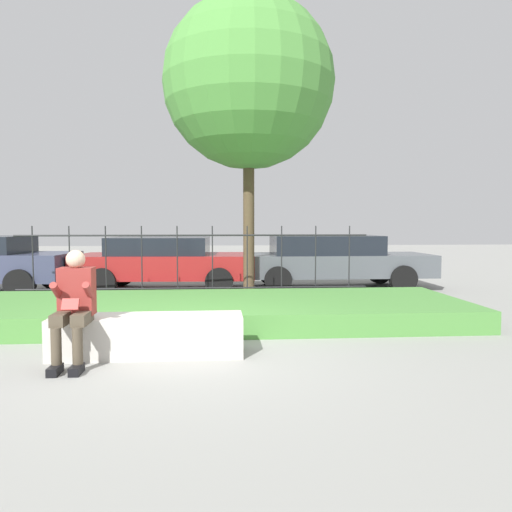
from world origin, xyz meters
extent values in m
plane|color=gray|center=(0.00, 0.00, 0.00)|extent=(60.00, 60.00, 0.00)
cube|color=beige|center=(-0.40, 0.00, 0.24)|extent=(2.26, 0.57, 0.48)
cube|color=#9B978F|center=(-0.40, 0.00, 0.04)|extent=(2.17, 0.53, 0.08)
cube|color=black|center=(-1.27, -0.69, 0.04)|extent=(0.11, 0.26, 0.09)
cylinder|color=#4C4233|center=(-1.27, -0.63, 0.29)|extent=(0.11, 0.11, 0.39)
cube|color=#4C4233|center=(-1.27, -0.42, 0.54)|extent=(0.15, 0.42, 0.13)
cube|color=black|center=(-1.05, -0.69, 0.04)|extent=(0.11, 0.26, 0.09)
cylinder|color=#4C4233|center=(-1.05, -0.63, 0.29)|extent=(0.11, 0.11, 0.39)
cube|color=#4C4233|center=(-1.05, -0.42, 0.54)|extent=(0.15, 0.42, 0.13)
cube|color=maroon|center=(-1.16, -0.21, 0.81)|extent=(0.38, 0.24, 0.54)
sphere|color=#DBB293|center=(-1.16, -0.23, 1.18)|extent=(0.21, 0.21, 0.21)
cylinder|color=maroon|center=(-1.33, -0.37, 0.83)|extent=(0.08, 0.29, 0.24)
cylinder|color=maroon|center=(-0.98, -0.37, 0.83)|extent=(0.08, 0.29, 0.24)
cube|color=#B2332D|center=(-1.16, -0.47, 0.70)|extent=(0.18, 0.09, 0.13)
cube|color=#4C893D|center=(0.00, 2.08, 0.17)|extent=(8.86, 2.77, 0.34)
cylinder|color=#232326|center=(0.00, 3.86, 0.31)|extent=(6.86, 0.03, 0.03)
cylinder|color=#232326|center=(0.00, 3.86, 1.35)|extent=(6.86, 0.03, 0.03)
cylinder|color=#232326|center=(-3.09, 3.86, 0.77)|extent=(0.02, 0.02, 1.53)
cylinder|color=#232326|center=(-2.40, 3.86, 0.77)|extent=(0.02, 0.02, 1.53)
cylinder|color=#232326|center=(-1.71, 3.86, 0.77)|extent=(0.02, 0.02, 1.53)
cylinder|color=#232326|center=(-1.03, 3.86, 0.77)|extent=(0.02, 0.02, 1.53)
cylinder|color=#232326|center=(-0.34, 3.86, 0.77)|extent=(0.02, 0.02, 1.53)
cylinder|color=#232326|center=(0.34, 3.86, 0.77)|extent=(0.02, 0.02, 1.53)
cylinder|color=#232326|center=(1.03, 3.86, 0.77)|extent=(0.02, 0.02, 1.53)
cylinder|color=#232326|center=(1.71, 3.86, 0.77)|extent=(0.02, 0.02, 1.53)
cylinder|color=#232326|center=(2.40, 3.86, 0.77)|extent=(0.02, 0.02, 1.53)
cylinder|color=#232326|center=(3.09, 3.86, 0.77)|extent=(0.02, 0.02, 1.53)
cube|color=#4C5156|center=(3.25, 5.97, 0.57)|extent=(4.68, 1.76, 0.53)
cube|color=black|center=(3.06, 5.97, 1.06)|extent=(2.57, 1.55, 0.45)
cylinder|color=black|center=(4.69, 5.11, 0.31)|extent=(0.62, 0.20, 0.62)
cylinder|color=black|center=(4.70, 6.82, 0.31)|extent=(0.62, 0.20, 0.62)
cylinder|color=black|center=(1.80, 5.11, 0.31)|extent=(0.62, 0.20, 0.62)
cylinder|color=black|center=(1.80, 6.83, 0.31)|extent=(0.62, 0.20, 0.62)
cube|color=maroon|center=(-0.75, 5.91, 0.58)|extent=(4.20, 2.02, 0.55)
cube|color=black|center=(-0.92, 5.92, 1.06)|extent=(2.34, 1.71, 0.40)
cylinder|color=black|center=(0.48, 4.95, 0.31)|extent=(0.62, 0.23, 0.61)
cylinder|color=black|center=(0.57, 6.73, 0.31)|extent=(0.62, 0.23, 0.61)
cylinder|color=black|center=(-2.07, 5.08, 0.31)|extent=(0.62, 0.23, 0.61)
cylinder|color=black|center=(-1.98, 6.86, 0.31)|extent=(0.62, 0.23, 0.61)
cylinder|color=black|center=(-3.67, 4.71, 0.32)|extent=(0.65, 0.25, 0.63)
cylinder|color=black|center=(-3.54, 6.44, 0.32)|extent=(0.65, 0.25, 0.63)
cylinder|color=#4C3D28|center=(1.13, 4.89, 1.79)|extent=(0.24, 0.24, 3.58)
sphere|color=#4C8E3D|center=(1.13, 4.89, 4.59)|extent=(3.67, 3.67, 3.67)
camera|label=1|loc=(0.43, -5.96, 1.58)|focal=35.00mm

